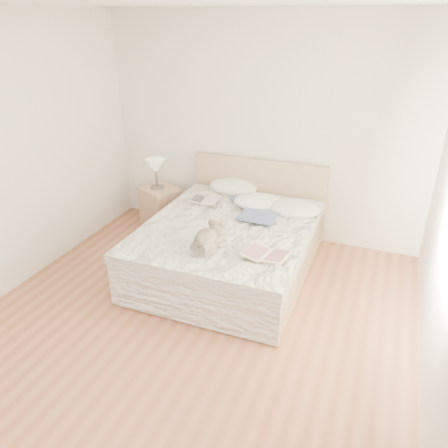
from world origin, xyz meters
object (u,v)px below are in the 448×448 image
Objects in this scene: bed at (231,245)px; nightstand at (161,208)px; table_lamp at (156,168)px; teddy_bear at (206,245)px; childrens_book at (267,255)px; photo_book at (205,201)px.

nightstand is (-1.26, 0.67, -0.03)m from bed.
table_lamp is 1.01× the size of teddy_bear.
childrens_book is (1.87, -1.29, -0.21)m from table_lamp.
table_lamp reaches higher than childrens_book.
table_lamp reaches higher than photo_book.
nightstand is 1.35× the size of childrens_book.
bed is 5.16× the size of childrens_book.
nightstand is 0.56m from table_lamp.
table_lamp is 2.28m from childrens_book.
table_lamp reaches higher than teddy_bear.
teddy_bear is (0.47, -1.03, 0.02)m from photo_book.
teddy_bear is (1.26, -1.36, 0.37)m from nightstand.
teddy_bear is at bearing -89.66° from bed.
childrens_book reaches higher than nightstand.
table_lamp is 1.89m from teddy_bear.
bed is 5.59× the size of teddy_bear.
bed reaches higher than childrens_book.
nightstand is at bearing 150.52° from photo_book.
bed reaches higher than teddy_bear.
bed is 6.46× the size of photo_book.
table_lamp reaches higher than nightstand.
nightstand is at bearing 152.08° from bed.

